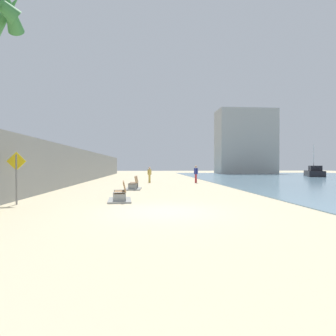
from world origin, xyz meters
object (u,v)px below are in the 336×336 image
Objects in this scene: bench_near at (120,196)px; person_walking at (196,173)px; pedestrian_sign at (16,172)px; bench_far at (134,186)px; boat_outer at (314,172)px; person_standing at (149,174)px.

person_walking is at bearing 65.18° from bench_near.
bench_far is at bearing 56.52° from pedestrian_sign.
pedestrian_sign reaches higher than bench_near.
boat_outer is at bearing 41.26° from pedestrian_sign.
pedestrian_sign reaches higher than person_standing.
bench_far is 0.28× the size of boat_outer.
pedestrian_sign is at bearing -123.48° from bench_far.
person_walking is (6.29, 13.60, 0.79)m from bench_near.
bench_near is 1.25× the size of person_walking.
pedestrian_sign reaches higher than bench_far.
person_standing is at bearing 80.82° from bench_far.
person_walking is 18.08m from pedestrian_sign.
person_walking reaches higher than bench_near.
boat_outer is at bearing 32.89° from person_walking.
bench_near is at bearing -93.14° from bench_far.
bench_far is at bearing 86.86° from bench_near.
person_walking is 25.57m from boat_outer.
person_standing is (1.61, 14.28, 0.70)m from bench_near.
bench_near is 39.07m from boat_outer.
bench_far is at bearing -130.10° from person_walking.
person_standing is at bearing 171.71° from person_walking.
bench_near is 0.92× the size of pedestrian_sign.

